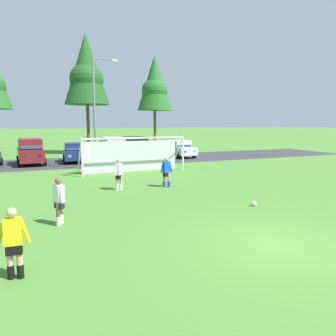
{
  "coord_description": "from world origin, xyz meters",
  "views": [
    {
      "loc": [
        -6.3,
        -6.92,
        3.48
      ],
      "look_at": [
        0.02,
        7.83,
        1.22
      ],
      "focal_mm": 34.34,
      "sensor_mm": 36.0,
      "label": 1
    }
  ],
  "objects_px": {
    "referee": "(14,243)",
    "street_lamp": "(97,113)",
    "player_striker_near": "(119,174)",
    "soccer_goal": "(132,154)",
    "parked_car_slot_center_left": "(75,152)",
    "soccer_ball": "(254,203)",
    "parked_car_slot_left": "(30,151)",
    "player_midfield_center": "(167,172)",
    "parked_car_slot_center": "(113,148)",
    "parked_car_slot_center_right": "(136,148)",
    "player_defender_far": "(59,201)",
    "parked_car_slot_right": "(180,149)"
  },
  "relations": [
    {
      "from": "soccer_ball",
      "to": "street_lamp",
      "type": "height_order",
      "value": "street_lamp"
    },
    {
      "from": "player_midfield_center",
      "to": "parked_car_slot_right",
      "type": "xyz_separation_m",
      "value": [
        7.32,
        13.71,
        0.05
      ]
    },
    {
      "from": "soccer_goal",
      "to": "player_defender_far",
      "type": "height_order",
      "value": "soccer_goal"
    },
    {
      "from": "referee",
      "to": "parked_car_slot_center_left",
      "type": "xyz_separation_m",
      "value": [
        4.05,
        21.95,
        0.05
      ]
    },
    {
      "from": "parked_car_slot_center",
      "to": "parked_car_slot_right",
      "type": "distance_m",
      "value": 6.93
    },
    {
      "from": "soccer_ball",
      "to": "player_striker_near",
      "type": "relative_size",
      "value": 0.13
    },
    {
      "from": "parked_car_slot_center",
      "to": "parked_car_slot_center_right",
      "type": "xyz_separation_m",
      "value": [
        2.2,
        -0.26,
        0.0
      ]
    },
    {
      "from": "soccer_goal",
      "to": "player_striker_near",
      "type": "bearing_deg",
      "value": -113.35
    },
    {
      "from": "parked_car_slot_center_left",
      "to": "parked_car_slot_center",
      "type": "xyz_separation_m",
      "value": [
        3.56,
        0.39,
        0.24
      ]
    },
    {
      "from": "soccer_goal",
      "to": "parked_car_slot_center",
      "type": "relative_size",
      "value": 1.6
    },
    {
      "from": "parked_car_slot_center_right",
      "to": "parked_car_slot_center_left",
      "type": "bearing_deg",
      "value": -178.69
    },
    {
      "from": "parked_car_slot_left",
      "to": "street_lamp",
      "type": "xyz_separation_m",
      "value": [
        4.65,
        -5.36,
        3.12
      ]
    },
    {
      "from": "parked_car_slot_center_left",
      "to": "parked_car_slot_center",
      "type": "relative_size",
      "value": 0.93
    },
    {
      "from": "soccer_goal",
      "to": "parked_car_slot_center_left",
      "type": "height_order",
      "value": "soccer_goal"
    },
    {
      "from": "player_midfield_center",
      "to": "street_lamp",
      "type": "bearing_deg",
      "value": 104.71
    },
    {
      "from": "referee",
      "to": "player_striker_near",
      "type": "xyz_separation_m",
      "value": [
        4.61,
        8.56,
        0.0
      ]
    },
    {
      "from": "player_midfield_center",
      "to": "street_lamp",
      "type": "height_order",
      "value": "street_lamp"
    },
    {
      "from": "referee",
      "to": "player_striker_near",
      "type": "distance_m",
      "value": 9.72
    },
    {
      "from": "player_defender_far",
      "to": "parked_car_slot_center",
      "type": "xyz_separation_m",
      "value": [
        6.36,
        18.66,
        0.29
      ]
    },
    {
      "from": "referee",
      "to": "street_lamp",
      "type": "distance_m",
      "value": 17.58
    },
    {
      "from": "parked_car_slot_center_left",
      "to": "parked_car_slot_center_right",
      "type": "bearing_deg",
      "value": 1.31
    },
    {
      "from": "player_striker_near",
      "to": "parked_car_slot_center",
      "type": "height_order",
      "value": "parked_car_slot_center"
    },
    {
      "from": "parked_car_slot_left",
      "to": "parked_car_slot_center_right",
      "type": "xyz_separation_m",
      "value": [
        9.4,
        0.24,
        0.0
      ]
    },
    {
      "from": "player_midfield_center",
      "to": "soccer_goal",
      "type": "bearing_deg",
      "value": 91.01
    },
    {
      "from": "parked_car_slot_center",
      "to": "player_midfield_center",
      "type": "bearing_deg",
      "value": -91.67
    },
    {
      "from": "soccer_goal",
      "to": "parked_car_slot_left",
      "type": "height_order",
      "value": "soccer_goal"
    },
    {
      "from": "player_defender_far",
      "to": "parked_car_slot_left",
      "type": "distance_m",
      "value": 18.18
    },
    {
      "from": "player_midfield_center",
      "to": "parked_car_slot_left",
      "type": "xyz_separation_m",
      "value": [
        -6.79,
        13.52,
        0.29
      ]
    },
    {
      "from": "parked_car_slot_center_left",
      "to": "player_striker_near",
      "type": "bearing_deg",
      "value": -87.64
    },
    {
      "from": "parked_car_slot_left",
      "to": "street_lamp",
      "type": "relative_size",
      "value": 0.57
    },
    {
      "from": "parked_car_slot_center",
      "to": "soccer_goal",
      "type": "bearing_deg",
      "value": -93.68
    },
    {
      "from": "soccer_goal",
      "to": "parked_car_slot_left",
      "type": "xyz_separation_m",
      "value": [
        -6.69,
        7.5,
        -0.18
      ]
    },
    {
      "from": "player_midfield_center",
      "to": "player_defender_far",
      "type": "height_order",
      "value": "same"
    },
    {
      "from": "soccer_ball",
      "to": "player_striker_near",
      "type": "bearing_deg",
      "value": 128.7
    },
    {
      "from": "referee",
      "to": "soccer_ball",
      "type": "bearing_deg",
      "value": 18.83
    },
    {
      "from": "soccer_ball",
      "to": "soccer_goal",
      "type": "distance_m",
      "value": 11.49
    },
    {
      "from": "player_striker_near",
      "to": "player_midfield_center",
      "type": "bearing_deg",
      "value": -5.22
    },
    {
      "from": "parked_car_slot_center_left",
      "to": "parked_car_slot_right",
      "type": "distance_m",
      "value": 10.48
    },
    {
      "from": "soccer_ball",
      "to": "player_striker_near",
      "type": "distance_m",
      "value": 7.07
    },
    {
      "from": "soccer_ball",
      "to": "referee",
      "type": "height_order",
      "value": "referee"
    },
    {
      "from": "referee",
      "to": "player_midfield_center",
      "type": "distance_m",
      "value": 11.01
    },
    {
      "from": "player_midfield_center",
      "to": "parked_car_slot_center",
      "type": "xyz_separation_m",
      "value": [
        0.41,
        14.03,
        0.29
      ]
    },
    {
      "from": "street_lamp",
      "to": "parked_car_slot_left",
      "type": "bearing_deg",
      "value": 130.95
    },
    {
      "from": "player_striker_near",
      "to": "parked_car_slot_left",
      "type": "relative_size",
      "value": 0.35
    },
    {
      "from": "soccer_ball",
      "to": "parked_car_slot_right",
      "type": "relative_size",
      "value": 0.05
    },
    {
      "from": "player_midfield_center",
      "to": "player_defender_far",
      "type": "xyz_separation_m",
      "value": [
        -5.96,
        -4.64,
        0.0
      ]
    },
    {
      "from": "soccer_ball",
      "to": "parked_car_slot_center_left",
      "type": "relative_size",
      "value": 0.05
    },
    {
      "from": "player_striker_near",
      "to": "parked_car_slot_center_right",
      "type": "bearing_deg",
      "value": 68.93
    },
    {
      "from": "parked_car_slot_center",
      "to": "player_striker_near",
      "type": "bearing_deg",
      "value": -102.32
    },
    {
      "from": "referee",
      "to": "parked_car_slot_center_left",
      "type": "distance_m",
      "value": 22.32
    }
  ]
}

